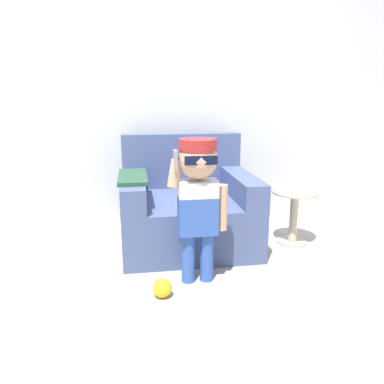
{
  "coord_description": "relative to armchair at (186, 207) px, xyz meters",
  "views": [
    {
      "loc": [
        -0.41,
        -2.95,
        1.26
      ],
      "look_at": [
        0.01,
        -0.26,
        0.55
      ],
      "focal_mm": 35.0,
      "sensor_mm": 36.0,
      "label": 1
    }
  ],
  "objects": [
    {
      "name": "wall_back",
      "position": [
        -0.02,
        0.62,
        0.98
      ],
      "size": [
        10.0,
        0.05,
        2.6
      ],
      "color": "silver",
      "rests_on": "ground_plane"
    },
    {
      "name": "ground_plane",
      "position": [
        -0.02,
        -0.14,
        -0.32
      ],
      "size": [
        10.0,
        10.0,
        0.0
      ],
      "primitive_type": "plane",
      "color": "#ADA89E"
    },
    {
      "name": "toy_ball",
      "position": [
        -0.29,
        -0.92,
        -0.25
      ],
      "size": [
        0.12,
        0.12,
        0.12
      ],
      "color": "yellow",
      "rests_on": "ground_plane"
    },
    {
      "name": "armchair",
      "position": [
        0.0,
        0.0,
        0.0
      ],
      "size": [
        1.11,
        1.01,
        0.92
      ],
      "color": "#475684",
      "rests_on": "ground_plane"
    },
    {
      "name": "person_child",
      "position": [
        -0.02,
        -0.73,
        0.34
      ],
      "size": [
        0.41,
        0.3,
        0.99
      ],
      "color": "#3356AD",
      "rests_on": "ground_plane"
    },
    {
      "name": "side_table",
      "position": [
        0.91,
        -0.18,
        -0.03
      ],
      "size": [
        0.39,
        0.39,
        0.47
      ],
      "color": "beige",
      "rests_on": "ground_plane"
    }
  ]
}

